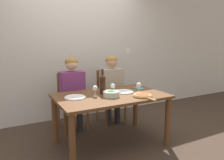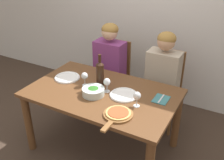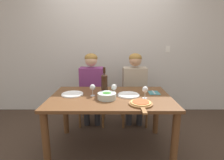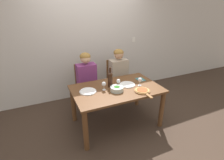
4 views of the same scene
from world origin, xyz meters
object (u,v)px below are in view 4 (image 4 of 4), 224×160
at_px(person_man, 119,71).
at_px(wine_glass_left, 104,84).
at_px(broccoli_bowl, 117,89).
at_px(fork_on_napkin, 140,79).
at_px(person_woman, 87,77).
at_px(wine_bottle, 110,79).
at_px(wine_glass_right, 140,80).
at_px(dinner_plate_right, 127,84).
at_px(pizza_on_board, 142,91).
at_px(chair_left, 86,85).
at_px(chair_right, 116,79).
at_px(wine_glass_centre, 118,82).
at_px(dinner_plate_left, 88,91).

height_order(person_man, wine_glass_left, person_man).
xyz_separation_m(broccoli_bowl, fork_on_napkin, (0.62, 0.24, -0.04)).
relative_size(wine_glass_left, fork_on_napkin, 0.84).
height_order(person_woman, wine_bottle, person_woman).
xyz_separation_m(person_woman, person_man, (0.72, 0.00, 0.00)).
xyz_separation_m(person_woman, broccoli_bowl, (0.28, -0.81, 0.04)).
distance_m(person_woman, wine_glass_right, 1.09).
distance_m(dinner_plate_right, pizza_on_board, 0.35).
bearing_deg(wine_glass_right, pizza_on_board, -110.84).
relative_size(wine_bottle, wine_glass_right, 2.36).
bearing_deg(person_man, wine_glass_right, -88.53).
xyz_separation_m(dinner_plate_right, fork_on_napkin, (0.35, 0.11, -0.01)).
distance_m(chair_left, wine_bottle, 0.86).
bearing_deg(chair_right, wine_glass_centre, -113.63).
relative_size(pizza_on_board, wine_glass_right, 2.68).
xyz_separation_m(wine_bottle, dinner_plate_right, (0.31, -0.06, -0.14)).
bearing_deg(fork_on_napkin, person_man, 107.55).
xyz_separation_m(chair_right, wine_glass_left, (-0.62, -0.81, 0.34)).
distance_m(wine_bottle, broccoli_bowl, 0.22).
distance_m(dinner_plate_right, wine_glass_right, 0.24).
relative_size(chair_right, fork_on_napkin, 5.22).
bearing_deg(dinner_plate_right, person_man, 76.10).
bearing_deg(person_woman, dinner_plate_right, -51.12).
bearing_deg(fork_on_napkin, wine_glass_right, -126.04).
bearing_deg(wine_glass_centre, wine_bottle, 149.50).
distance_m(chair_left, chair_right, 0.72).
bearing_deg(person_man, fork_on_napkin, -72.45).
height_order(chair_left, wine_glass_right, chair_left).
bearing_deg(wine_glass_left, dinner_plate_left, 170.73).
height_order(wine_bottle, dinner_plate_right, wine_bottle).
relative_size(person_woman, pizza_on_board, 2.99).
height_order(broccoli_bowl, wine_glass_left, wine_glass_left).
xyz_separation_m(chair_left, dinner_plate_left, (-0.17, -0.76, 0.24)).
xyz_separation_m(wine_bottle, dinner_plate_left, (-0.41, -0.03, -0.14)).
relative_size(chair_right, dinner_plate_right, 3.34).
distance_m(person_woman, person_man, 0.72).
height_order(chair_right, pizza_on_board, chair_right).
height_order(wine_bottle, wine_glass_right, wine_bottle).
distance_m(chair_right, dinner_plate_left, 1.20).
height_order(dinner_plate_right, fork_on_napkin, dinner_plate_right).
bearing_deg(dinner_plate_left, chair_right, 40.57).
distance_m(wine_glass_centre, fork_on_napkin, 0.56).
xyz_separation_m(person_woman, dinner_plate_right, (0.55, -0.68, 0.01)).
xyz_separation_m(dinner_plate_right, wine_glass_right, (0.19, -0.11, 0.10)).
relative_size(pizza_on_board, wine_glass_centre, 2.68).
relative_size(wine_bottle, dinner_plate_right, 1.26).
height_order(pizza_on_board, wine_glass_right, wine_glass_right).
xyz_separation_m(dinner_plate_left, wine_glass_centre, (0.54, -0.04, 0.10)).
distance_m(chair_left, dinner_plate_right, 1.00).
bearing_deg(broccoli_bowl, wine_glass_right, 2.52).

